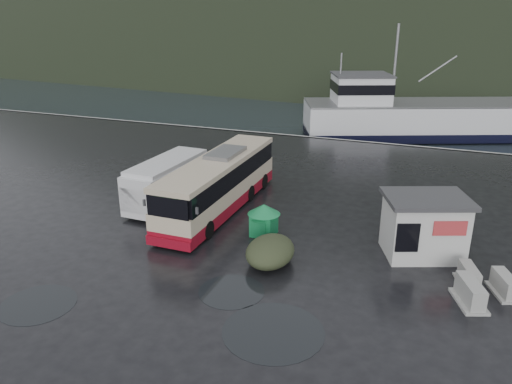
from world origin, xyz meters
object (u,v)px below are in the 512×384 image
at_px(dome_tent, 270,263).
at_px(jersey_barrier_b, 503,293).
at_px(white_van, 170,203).
at_px(waste_bin_left, 264,235).
at_px(coach_bus, 220,209).
at_px(jersey_barrier_a, 468,303).
at_px(jersey_barrier_c, 468,284).
at_px(ticket_kiosk, 420,254).
at_px(fishing_trawler, 421,122).
at_px(waste_bin_right, 263,235).

relative_size(dome_tent, jersey_barrier_b, 1.79).
distance_m(white_van, waste_bin_left, 6.57).
bearing_deg(dome_tent, coach_bus, 133.50).
bearing_deg(jersey_barrier_b, coach_bus, 163.87).
xyz_separation_m(jersey_barrier_a, jersey_barrier_c, (0.00, 1.39, 0.00)).
bearing_deg(jersey_barrier_c, dome_tent, -172.06).
distance_m(ticket_kiosk, jersey_barrier_b, 3.86).
height_order(jersey_barrier_a, fishing_trawler, fishing_trawler).
bearing_deg(waste_bin_right, ticket_kiosk, 4.69).
height_order(white_van, jersey_barrier_c, white_van).
xyz_separation_m(waste_bin_left, jersey_barrier_b, (10.27, -1.73, 0.00)).
bearing_deg(fishing_trawler, jersey_barrier_c, -105.23).
xyz_separation_m(waste_bin_right, jersey_barrier_b, (10.28, -1.66, 0.00)).
xyz_separation_m(coach_bus, jersey_barrier_b, (13.59, -3.93, 0.00)).
bearing_deg(jersey_barrier_a, jersey_barrier_c, 89.94).
bearing_deg(waste_bin_left, jersey_barrier_c, -9.27).
bearing_deg(jersey_barrier_c, white_van, 167.27).
bearing_deg(coach_bus, jersey_barrier_b, -15.73).
xyz_separation_m(white_van, waste_bin_left, (6.27, -1.98, 0.00)).
distance_m(jersey_barrier_a, jersey_barrier_c, 1.39).
xyz_separation_m(waste_bin_left, ticket_kiosk, (7.14, 0.52, 0.00)).
height_order(waste_bin_left, dome_tent, waste_bin_left).
xyz_separation_m(jersey_barrier_a, jersey_barrier_b, (1.24, 1.14, 0.00)).
bearing_deg(coach_bus, jersey_barrier_c, -16.19).
bearing_deg(dome_tent, waste_bin_right, 116.05).
distance_m(jersey_barrier_b, jersey_barrier_c, 1.26).
relative_size(waste_bin_left, dome_tent, 0.55).
xyz_separation_m(white_van, fishing_trawler, (11.73, 26.82, 0.00)).
height_order(dome_tent, jersey_barrier_b, dome_tent).
bearing_deg(dome_tent, jersey_barrier_b, 5.29).
relative_size(coach_bus, jersey_barrier_c, 7.16).
relative_size(waste_bin_right, ticket_kiosk, 0.37).
xyz_separation_m(waste_bin_right, jersey_barrier_c, (9.05, -1.41, 0.00)).
xyz_separation_m(jersey_barrier_b, jersey_barrier_c, (-1.24, 0.25, 0.00)).
relative_size(waste_bin_left, jersey_barrier_c, 1.03).
bearing_deg(jersey_barrier_b, fishing_trawler, 98.95).
xyz_separation_m(ticket_kiosk, fishing_trawler, (-1.68, 28.28, 0.00)).
bearing_deg(jersey_barrier_b, waste_bin_left, 170.46).
height_order(waste_bin_left, jersey_barrier_c, waste_bin_left).
distance_m(waste_bin_left, waste_bin_right, 0.07).
height_order(dome_tent, jersey_barrier_a, dome_tent).
relative_size(dome_tent, fishing_trawler, 0.11).
xyz_separation_m(dome_tent, jersey_barrier_c, (7.83, 1.09, 0.00)).
xyz_separation_m(waste_bin_left, jersey_barrier_c, (9.04, -1.48, 0.00)).
bearing_deg(waste_bin_left, waste_bin_right, -99.09).
bearing_deg(jersey_barrier_c, jersey_barrier_a, -90.06).
height_order(white_van, waste_bin_left, white_van).
bearing_deg(waste_bin_right, waste_bin_left, 80.91).
distance_m(coach_bus, white_van, 2.96).
bearing_deg(ticket_kiosk, jersey_barrier_a, -81.68).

